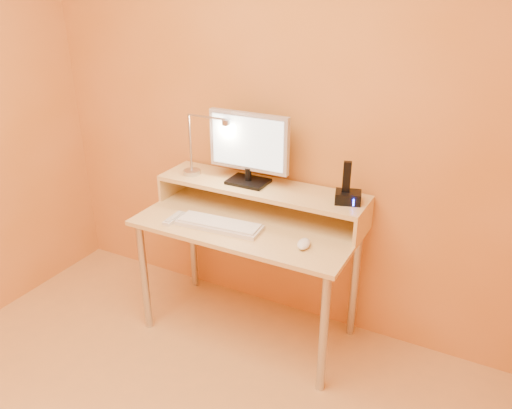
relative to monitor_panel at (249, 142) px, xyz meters
The scene contains 25 objects.
wall_back 0.22m from the monitor_panel, 63.92° to the left, with size 3.00×0.04×2.50m, color #DE8F4A.
desk_leg_fl 0.99m from the monitor_panel, 139.00° to the right, with size 0.04×0.04×0.69m, color #B1B1B7.
desk_leg_fr 1.08m from the monitor_panel, 33.13° to the right, with size 0.04×0.04×0.69m, color #B1B1B7.
desk_leg_bl 0.91m from the monitor_panel, 169.20° to the left, with size 0.04×0.04×0.69m, color #B1B1B7.
desk_leg_br 1.00m from the monitor_panel, ahead, with size 0.04×0.04×0.69m, color #B1B1B7.
desk_lower 0.45m from the monitor_panel, 63.92° to the right, with size 1.20×0.60×0.03m, color #E3BD76.
shelf_riser_left 0.61m from the monitor_panel, behind, with size 0.02×0.30×0.14m, color #E3BD76.
shelf_riser_right 0.75m from the monitor_panel, ahead, with size 0.02×0.30×0.14m, color #E3BD76.
desk_shelf 0.26m from the monitor_panel, ahead, with size 1.20×0.30×0.03m, color #E3BD76.
monitor_foot 0.23m from the monitor_panel, 90.00° to the right, with size 0.22×0.16×0.02m, color black.
monitor_neck 0.19m from the monitor_panel, 90.00° to the right, with size 0.04×0.04×0.07m, color black.
monitor_panel is the anchor object (origin of this frame).
monitor_back 0.02m from the monitor_panel, 90.00° to the left, with size 0.42×0.01×0.27m, color black.
monitor_screen 0.02m from the monitor_panel, 90.00° to the right, with size 0.43×0.00×0.28m, color silver.
lamp_base 0.42m from the monitor_panel, behind, with size 0.10×0.10×0.03m, color #B1B1B7.
lamp_post 0.36m from the monitor_panel, behind, with size 0.01×0.01×0.33m, color #B1B1B7.
lamp_arm 0.27m from the monitor_panel, behind, with size 0.01×0.01×0.24m, color #B1B1B7.
lamp_head 0.16m from the monitor_panel, 161.22° to the right, with size 0.04×0.04×0.03m, color #B1B1B7.
lamp_bulb 0.15m from the monitor_panel, 161.22° to the right, with size 0.03×0.03×0.00m, color #FFEAC6.
phone_dock 0.61m from the monitor_panel, ahead, with size 0.13×0.10×0.06m, color black.
phone_handset 0.57m from the monitor_panel, ahead, with size 0.04×0.03×0.16m, color black.
phone_led 0.66m from the monitor_panel, ahead, with size 0.01×0.00×0.04m, color #243AFF.
keyboard 0.48m from the monitor_panel, 95.82° to the right, with size 0.46×0.15×0.02m, color silver.
mouse 0.65m from the monitor_panel, 31.45° to the right, with size 0.06×0.11×0.04m, color white.
remote_control 0.58m from the monitor_panel, 132.08° to the right, with size 0.04×0.16×0.02m, color silver.
Camera 1 is at (1.16, -0.95, 1.93)m, focal length 35.13 mm.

